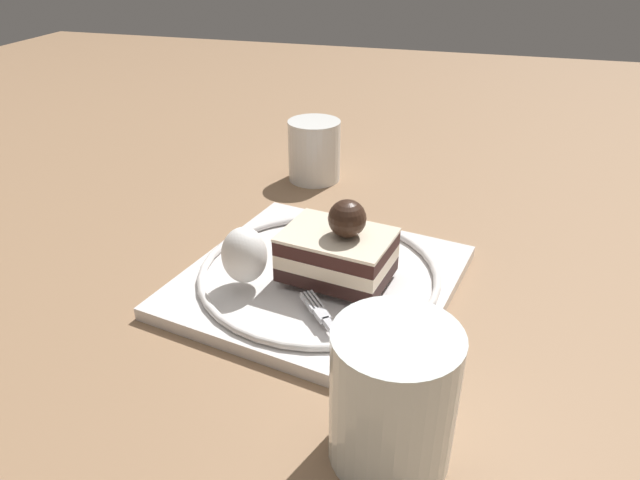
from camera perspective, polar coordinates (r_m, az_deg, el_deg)
name	(u,v)px	position (r m, az deg, el deg)	size (l,w,h in m)	color
ground_plane	(302,283)	(0.57, -1.84, -4.31)	(2.40, 2.40, 0.00)	#906D4E
dessert_plate	(320,276)	(0.56, 0.00, -3.61)	(0.29, 0.29, 0.02)	silver
cake_slice	(338,250)	(0.53, 1.82, -1.04)	(0.09, 0.11, 0.08)	#331C19
whipped_cream_dollop	(244,255)	(0.52, -7.54, -1.49)	(0.04, 0.04, 0.05)	white
fork	(329,325)	(0.47, 0.95, -8.47)	(0.09, 0.08, 0.00)	silver
drink_glass_near	(393,401)	(0.38, 7.24, -15.61)	(0.08, 0.08, 0.10)	white
drink_glass_far	(314,154)	(0.78, -0.57, 8.57)	(0.07, 0.07, 0.08)	white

